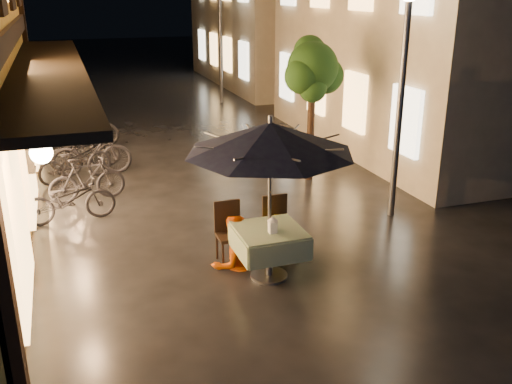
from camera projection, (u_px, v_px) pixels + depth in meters
name	position (u px, v px, depth m)	size (l,w,h in m)	color
ground	(283.00, 289.00, 8.22)	(90.00, 90.00, 0.00)	black
east_building_near	(458.00, 15.00, 15.14)	(7.30, 9.30, 6.80)	beige
street_tree	(313.00, 71.00, 12.16)	(1.43, 1.20, 3.15)	black
streetlamp_near	(404.00, 60.00, 9.93)	(0.36, 0.36, 4.23)	#59595E
streetlamp_far	(220.00, 22.00, 20.62)	(0.36, 0.36, 4.23)	#59595E
cafe_table	(269.00, 241.00, 8.38)	(0.99, 0.99, 0.78)	#59595E
patio_umbrella	(270.00, 138.00, 7.85)	(2.42, 2.42, 2.46)	#59595E
cafe_chair_left	(229.00, 229.00, 8.93)	(0.42, 0.42, 0.97)	black
cafe_chair_right	(277.00, 222.00, 9.17)	(0.42, 0.42, 0.97)	black
table_lantern	(273.00, 224.00, 8.15)	(0.16, 0.16, 0.25)	white
person_orange	(233.00, 218.00, 8.67)	(0.78, 0.61, 1.60)	#CE4A00
person_yellow	(278.00, 217.00, 8.94)	(0.92, 0.53, 1.42)	yellow
bicycle_0	(69.00, 199.00, 10.46)	(0.58, 1.66, 0.87)	black
bicycle_1	(87.00, 180.00, 11.47)	(0.43, 1.52, 0.92)	black
bicycle_2	(75.00, 161.00, 12.71)	(0.60, 1.72, 0.90)	black
bicycle_3	(91.00, 153.00, 13.05)	(0.51, 1.79, 1.08)	black
bicycle_4	(85.00, 151.00, 13.57)	(0.58, 1.66, 0.87)	black
bicycle_5	(85.00, 129.00, 15.32)	(0.49, 1.74, 1.04)	black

